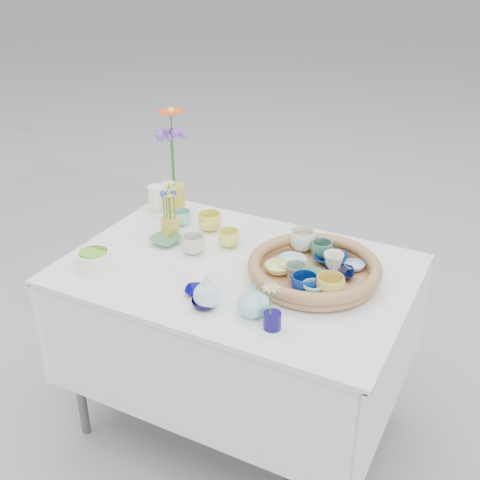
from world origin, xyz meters
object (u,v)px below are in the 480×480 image
at_px(bud_vase_seafoam, 253,300).
at_px(wicker_tray, 314,270).
at_px(tall_vase_yellow, 176,201).
at_px(display_table, 238,421).

bearing_deg(bud_vase_seafoam, wicker_tray, 71.69).
distance_m(wicker_tray, bud_vase_seafoam, 0.31).
bearing_deg(tall_vase_yellow, bud_vase_seafoam, -39.59).
xyz_separation_m(display_table, tall_vase_yellow, (-0.43, 0.26, 0.84)).
bearing_deg(tall_vase_yellow, display_table, -31.37).
bearing_deg(bud_vase_seafoam, tall_vase_yellow, 140.41).
relative_size(display_table, tall_vase_yellow, 8.51).
bearing_deg(tall_vase_yellow, wicker_tray, -16.72).
height_order(bud_vase_seafoam, tall_vase_yellow, tall_vase_yellow).
bearing_deg(wicker_tray, tall_vase_yellow, 163.28).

